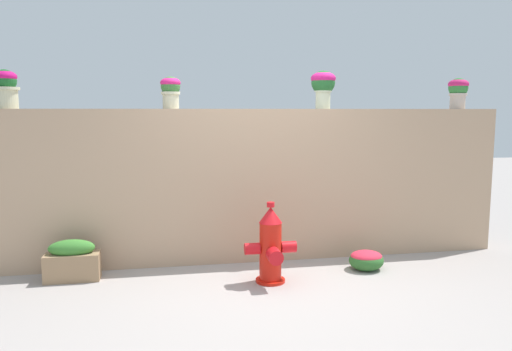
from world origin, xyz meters
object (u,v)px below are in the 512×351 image
Objects in this scene: potted_plant_2 at (323,84)px; flower_bush_left at (366,259)px; potted_plant_3 at (458,90)px; planter_box at (72,261)px; fire_hydrant at (271,247)px; potted_plant_1 at (171,89)px; potted_plant_0 at (5,87)px.

potted_plant_2 is 1.16× the size of flower_bush_left.
potted_plant_3 reaches higher than flower_bush_left.
planter_box is at bearing 175.85° from flower_bush_left.
potted_plant_3 is (1.79, 0.01, -0.06)m from potted_plant_2.
fire_hydrant is (-0.83, -0.89, -1.72)m from potted_plant_2.
potted_plant_1 is 0.93× the size of flower_bush_left.
fire_hydrant is at bearing -132.94° from potted_plant_2.
flower_bush_left is (2.13, -0.72, -1.91)m from potted_plant_1.
potted_plant_0 is at bearing -179.71° from potted_plant_3.
potted_plant_0 is at bearing -178.08° from potted_plant_1.
potted_plant_1 is 0.94× the size of potted_plant_3.
fire_hydrant is (2.72, -0.87, -1.66)m from potted_plant_0.
potted_plant_0 is 0.74× the size of planter_box.
potted_plant_2 is at bearing 8.78° from planter_box.
potted_plant_2 is (3.55, 0.02, 0.06)m from potted_plant_0.
potted_plant_1 is 2.13m from fire_hydrant.
potted_plant_1 is (1.74, 0.06, -0.01)m from potted_plant_0.
potted_plant_2 is 3.47m from planter_box.
planter_box is at bearing -32.57° from potted_plant_0.
potted_plant_2 reaches higher than potted_plant_3.
potted_plant_3 is at bearing 25.13° from flower_bush_left.
fire_hydrant is 2.10m from planter_box.
fire_hydrant is 2.16× the size of flower_bush_left.
potted_plant_2 reaches higher than fire_hydrant.
potted_plant_3 is 0.69× the size of planter_box.
fire_hydrant is at bearing -17.82° from potted_plant_0.
potted_plant_0 is at bearing 147.43° from planter_box.
potted_plant_1 is 3.59m from potted_plant_3.
planter_box reaches higher than flower_bush_left.
potted_plant_3 is 2.51m from flower_bush_left.
flower_bush_left is 0.70× the size of planter_box.
fire_hydrant is at bearing -43.65° from potted_plant_1.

